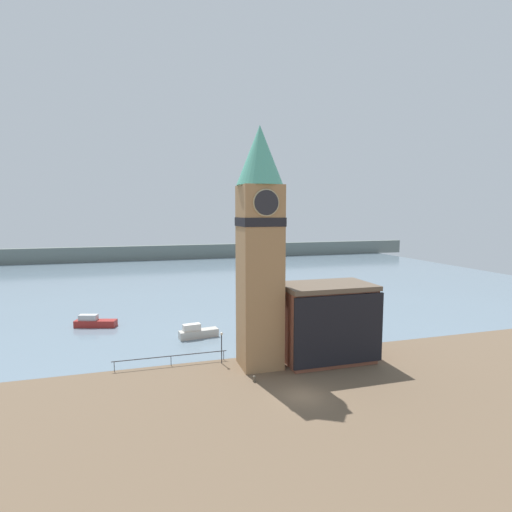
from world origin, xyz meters
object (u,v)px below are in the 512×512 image
at_px(boat_far, 94,322).
at_px(mooring_bollard_near, 254,378).
at_px(clock_tower, 260,241).
at_px(lamp_post, 222,341).
at_px(boat_near, 197,332).
at_px(pier_building, 327,322).

xyz_separation_m(boat_far, mooring_bollard_near, (16.90, -24.59, -0.34)).
bearing_deg(clock_tower, lamp_post, 156.08).
distance_m(boat_near, lamp_post, 9.98).
relative_size(mooring_bollard_near, lamp_post, 0.18).
relative_size(clock_tower, pier_building, 2.49).
distance_m(clock_tower, boat_far, 30.63).
bearing_deg(pier_building, boat_far, 141.07).
height_order(pier_building, boat_far, pier_building).
relative_size(clock_tower, boat_near, 4.78).
bearing_deg(pier_building, boat_near, 136.89).
xyz_separation_m(clock_tower, lamp_post, (-3.82, 1.70, -10.92)).
bearing_deg(boat_near, pier_building, -50.83).
distance_m(clock_tower, mooring_bollard_near, 13.74).
distance_m(pier_building, boat_far, 33.95).
height_order(boat_near, boat_far, boat_near).
distance_m(boat_near, boat_far, 16.40).
bearing_deg(clock_tower, mooring_bollard_near, -114.08).
height_order(clock_tower, boat_near, clock_tower).
distance_m(boat_near, mooring_bollard_near, 15.68).
distance_m(clock_tower, lamp_post, 11.69).
relative_size(boat_far, mooring_bollard_near, 9.56).
xyz_separation_m(clock_tower, boat_near, (-5.11, 11.43, -12.68)).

